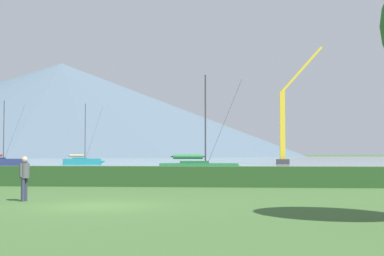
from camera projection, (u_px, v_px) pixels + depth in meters
name	position (u px, v px, depth m)	size (l,w,h in m)	color
ground_plane	(98.00, 206.00, 18.56)	(1000.00, 1000.00, 0.00)	#3D602D
harbor_water	(223.00, 159.00, 154.91)	(320.00, 246.00, 0.00)	#8C9EA3
hedge_line	(151.00, 176.00, 29.53)	(80.00, 1.20, 1.07)	#284C23
sailboat_slip_0	(0.00, 161.00, 78.37)	(7.18, 3.87, 9.27)	navy
sailboat_slip_4	(200.00, 168.00, 43.93)	(7.20, 2.54, 8.01)	#236B38
sailboat_slip_5	(82.00, 161.00, 85.87)	(6.63, 3.79, 9.49)	#19707A
person_standing_walker	(24.00, 175.00, 20.47)	(0.36, 0.56, 1.65)	#2D3347
dock_crane	(285.00, 129.00, 88.99)	(7.46, 2.00, 18.91)	#333338
distant_hill_west_ridge	(61.00, 110.00, 316.23)	(275.45, 275.45, 53.13)	#4C6070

